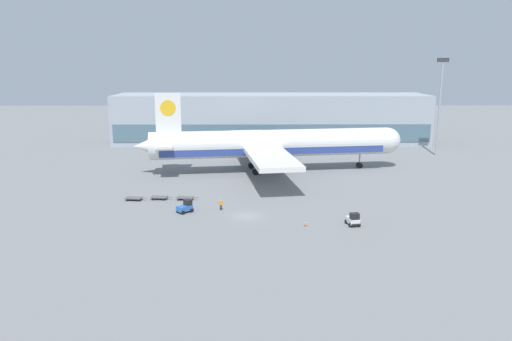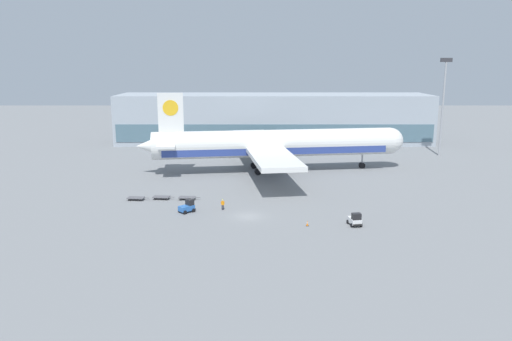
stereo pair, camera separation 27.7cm
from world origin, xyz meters
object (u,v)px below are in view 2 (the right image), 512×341
object	(u,v)px
airplane_main	(269,144)
traffic_cone_near	(305,223)
baggage_tug_mid	(353,220)
baggage_dolly_second	(159,197)
light_mast	(441,100)
baggage_dolly_third	(185,198)
ground_crew_near	(221,204)
baggage_tug_foreground	(185,207)
baggage_dolly_lead	(134,198)

from	to	relation	value
airplane_main	traffic_cone_near	xyz separation A→B (m)	(4.16, -37.09, -5.46)
baggage_tug_mid	baggage_dolly_second	distance (m)	33.77
light_mast	traffic_cone_near	bearing A→B (deg)	-125.08
airplane_main	baggage_dolly_second	bearing A→B (deg)	-138.81
baggage_dolly_third	ground_crew_near	size ratio (longest dim) A/B	2.17
airplane_main	baggage_tug_mid	distance (m)	38.91
baggage_tug_mid	airplane_main	bearing A→B (deg)	-173.36
baggage_tug_mid	baggage_dolly_second	world-z (taller)	baggage_tug_mid
airplane_main	baggage_tug_foreground	size ratio (longest dim) A/B	21.02
baggage_tug_foreground	baggage_dolly_lead	size ratio (longest dim) A/B	0.73
traffic_cone_near	baggage_dolly_lead	bearing A→B (deg)	153.79
light_mast	baggage_tug_mid	xyz separation A→B (m)	(-32.04, -55.32, -13.05)
airplane_main	traffic_cone_near	world-z (taller)	airplane_main
baggage_dolly_second	ground_crew_near	world-z (taller)	ground_crew_near
light_mast	traffic_cone_near	xyz separation A→B (m)	(-38.92, -55.43, -13.55)
baggage_dolly_third	traffic_cone_near	bearing A→B (deg)	-30.73
baggage_tug_mid	baggage_dolly_lead	world-z (taller)	baggage_tug_mid
baggage_dolly_lead	traffic_cone_near	world-z (taller)	traffic_cone_near
baggage_tug_mid	baggage_dolly_second	size ratio (longest dim) A/B	0.71
baggage_tug_foreground	baggage_dolly_third	world-z (taller)	baggage_tug_foreground
airplane_main	baggage_dolly_lead	size ratio (longest dim) A/B	15.40
baggage_tug_mid	ground_crew_near	bearing A→B (deg)	-121.83
baggage_dolly_lead	ground_crew_near	world-z (taller)	ground_crew_near
traffic_cone_near	airplane_main	bearing A→B (deg)	96.41
baggage_dolly_second	traffic_cone_near	distance (m)	27.73
baggage_tug_foreground	baggage_tug_mid	world-z (taller)	same
airplane_main	baggage_dolly_third	xyz separation A→B (m)	(-15.08, -23.05, -5.45)
baggage_tug_foreground	ground_crew_near	bearing A→B (deg)	-30.92
ground_crew_near	light_mast	bearing A→B (deg)	-137.57
baggage_dolly_lead	ground_crew_near	size ratio (longest dim) A/B	2.17
baggage_tug_mid	baggage_dolly_third	world-z (taller)	baggage_tug_mid
baggage_tug_foreground	baggage_dolly_second	world-z (taller)	baggage_tug_foreground
baggage_dolly_third	airplane_main	bearing A→B (deg)	62.20
baggage_dolly_second	baggage_dolly_third	xyz separation A→B (m)	(4.49, -0.31, 0.00)
traffic_cone_near	baggage_tug_foreground	bearing A→B (deg)	159.59
light_mast	ground_crew_near	world-z (taller)	light_mast
airplane_main	baggage_tug_foreground	world-z (taller)	airplane_main
baggage_tug_foreground	airplane_main	bearing A→B (deg)	21.90
airplane_main	baggage_tug_mid	size ratio (longest dim) A/B	21.81
light_mast	baggage_tug_mid	size ratio (longest dim) A/B	9.10
light_mast	airplane_main	world-z (taller)	light_mast
traffic_cone_near	baggage_dolly_second	bearing A→B (deg)	148.85
baggage_dolly_third	traffic_cone_near	distance (m)	23.82
baggage_tug_mid	baggage_dolly_third	size ratio (longest dim) A/B	0.71
light_mast	baggage_dolly_second	distance (m)	76.14
baggage_dolly_lead	baggage_dolly_third	bearing A→B (deg)	7.10
baggage_dolly_lead	baggage_dolly_third	xyz separation A→B (m)	(8.75, 0.26, 0.00)
airplane_main	ground_crew_near	xyz separation A→B (m)	(-8.57, -29.11, -4.82)
light_mast	baggage_dolly_lead	world-z (taller)	light_mast
baggage_tug_mid	baggage_dolly_second	xyz separation A→B (m)	(-30.62, 14.23, -0.49)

